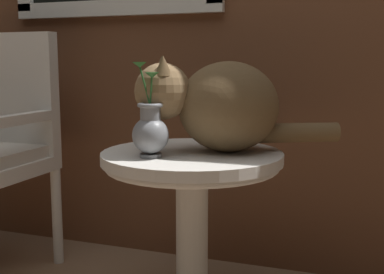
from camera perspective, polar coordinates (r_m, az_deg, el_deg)
The scene contains 3 objects.
wicker_side_table at distance 1.69m, azimuth -0.00°, elevation -7.97°, with size 0.61×0.61×0.59m.
cat at distance 1.63m, azimuth 3.18°, elevation 3.75°, with size 0.64×0.41×0.32m.
pewter_vase_with_ivy at distance 1.54m, azimuth -4.85°, elevation 0.84°, with size 0.12×0.12×0.30m.
Camera 1 is at (0.74, -1.33, 0.89)m, focal length 46.08 mm.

